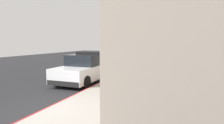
% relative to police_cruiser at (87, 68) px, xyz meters
% --- Properties ---
extents(ground_plane, '(33.26, 60.00, 0.20)m').
position_rel_police_cruiser_xyz_m(ground_plane, '(-3.38, 4.77, -0.84)').
color(ground_plane, '#232326').
extents(sidewalk_pavement, '(2.72, 60.00, 0.16)m').
position_rel_police_cruiser_xyz_m(sidewalk_pavement, '(2.62, 4.77, -0.66)').
color(sidewalk_pavement, '#9E9991').
rests_on(sidewalk_pavement, ground).
extents(curb_painted_edge, '(0.08, 60.00, 0.16)m').
position_rel_police_cruiser_xyz_m(curb_painted_edge, '(1.22, 4.77, -0.66)').
color(curb_painted_edge, maroon).
rests_on(curb_painted_edge, ground).
extents(police_cruiser, '(1.94, 4.84, 1.68)m').
position_rel_police_cruiser_xyz_m(police_cruiser, '(0.00, 0.00, 0.00)').
color(police_cruiser, white).
rests_on(police_cruiser, ground).
extents(parked_car_silver_ahead, '(1.94, 4.84, 1.56)m').
position_rel_police_cruiser_xyz_m(parked_car_silver_ahead, '(0.06, 7.51, -0.00)').
color(parked_car_silver_ahead, '#B2B5BA').
rests_on(parked_car_silver_ahead, ground).
extents(fire_hydrant, '(0.44, 0.40, 0.76)m').
position_rel_police_cruiser_xyz_m(fire_hydrant, '(1.97, -1.71, -0.23)').
color(fire_hydrant, '#4C4C51').
rests_on(fire_hydrant, sidewalk_pavement).
extents(street_tree, '(2.72, 2.72, 5.35)m').
position_rel_police_cruiser_xyz_m(street_tree, '(2.78, 4.54, 3.38)').
color(street_tree, brown).
rests_on(street_tree, sidewalk_pavement).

